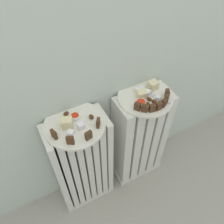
{
  "coord_description": "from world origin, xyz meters",
  "views": [
    {
      "loc": [
        -0.33,
        -0.34,
        1.41
      ],
      "look_at": [
        0.0,
        0.28,
        0.64
      ],
      "focal_mm": 37.1,
      "sensor_mm": 36.0,
      "label": 1
    }
  ],
  "objects_px": {
    "plate_left": "(75,124)",
    "fork": "(159,98)",
    "jam_bowl_left": "(75,116)",
    "jam_bowl_right": "(141,103)",
    "radiator_left": "(82,164)",
    "plate_right": "(145,97)",
    "radiator_right": "(139,139)"
  },
  "relations": [
    {
      "from": "plate_left",
      "to": "plate_right",
      "type": "height_order",
      "value": "same"
    },
    {
      "from": "radiator_left",
      "to": "radiator_right",
      "type": "height_order",
      "value": "same"
    },
    {
      "from": "radiator_right",
      "to": "plate_right",
      "type": "bearing_deg",
      "value": 90.0
    },
    {
      "from": "radiator_right",
      "to": "jam_bowl_right",
      "type": "height_order",
      "value": "jam_bowl_right"
    },
    {
      "from": "jam_bowl_left",
      "to": "jam_bowl_right",
      "type": "distance_m",
      "value": 0.3
    },
    {
      "from": "jam_bowl_left",
      "to": "fork",
      "type": "relative_size",
      "value": 0.39
    },
    {
      "from": "fork",
      "to": "jam_bowl_left",
      "type": "bearing_deg",
      "value": 170.1
    },
    {
      "from": "jam_bowl_right",
      "to": "radiator_left",
      "type": "bearing_deg",
      "value": 172.69
    },
    {
      "from": "plate_left",
      "to": "jam_bowl_right",
      "type": "distance_m",
      "value": 0.31
    },
    {
      "from": "plate_left",
      "to": "fork",
      "type": "relative_size",
      "value": 2.54
    },
    {
      "from": "radiator_left",
      "to": "plate_right",
      "type": "distance_m",
      "value": 0.49
    },
    {
      "from": "plate_left",
      "to": "fork",
      "type": "xyz_separation_m",
      "value": [
        0.4,
        -0.04,
        0.01
      ]
    },
    {
      "from": "fork",
      "to": "plate_right",
      "type": "bearing_deg",
      "value": 137.59
    },
    {
      "from": "radiator_left",
      "to": "jam_bowl_left",
      "type": "xyz_separation_m",
      "value": [
        0.01,
        0.03,
        0.35
      ]
    },
    {
      "from": "plate_right",
      "to": "plate_left",
      "type": "bearing_deg",
      "value": 180.0
    },
    {
      "from": "jam_bowl_right",
      "to": "fork",
      "type": "xyz_separation_m",
      "value": [
        0.1,
        -0.0,
        -0.01
      ]
    },
    {
      "from": "plate_left",
      "to": "fork",
      "type": "height_order",
      "value": "fork"
    },
    {
      "from": "plate_left",
      "to": "plate_right",
      "type": "distance_m",
      "value": 0.35
    },
    {
      "from": "jam_bowl_left",
      "to": "jam_bowl_right",
      "type": "bearing_deg",
      "value": -12.71
    },
    {
      "from": "plate_left",
      "to": "jam_bowl_right",
      "type": "relative_size",
      "value": 5.6
    },
    {
      "from": "plate_left",
      "to": "jam_bowl_left",
      "type": "height_order",
      "value": "jam_bowl_left"
    },
    {
      "from": "radiator_right",
      "to": "jam_bowl_right",
      "type": "distance_m",
      "value": 0.36
    },
    {
      "from": "plate_right",
      "to": "radiator_left",
      "type": "bearing_deg",
      "value": 180.0
    },
    {
      "from": "radiator_left",
      "to": "jam_bowl_right",
      "type": "distance_m",
      "value": 0.47
    },
    {
      "from": "radiator_right",
      "to": "plate_left",
      "type": "bearing_deg",
      "value": 180.0
    },
    {
      "from": "plate_left",
      "to": "jam_bowl_left",
      "type": "bearing_deg",
      "value": 62.09
    },
    {
      "from": "plate_right",
      "to": "jam_bowl_left",
      "type": "relative_size",
      "value": 6.5
    },
    {
      "from": "plate_left",
      "to": "plate_right",
      "type": "relative_size",
      "value": 1.0
    },
    {
      "from": "jam_bowl_right",
      "to": "fork",
      "type": "distance_m",
      "value": 0.1
    },
    {
      "from": "radiator_right",
      "to": "fork",
      "type": "height_order",
      "value": "fork"
    },
    {
      "from": "radiator_left",
      "to": "fork",
      "type": "bearing_deg",
      "value": -5.86
    },
    {
      "from": "jam_bowl_right",
      "to": "radiator_right",
      "type": "bearing_deg",
      "value": 36.77
    }
  ]
}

